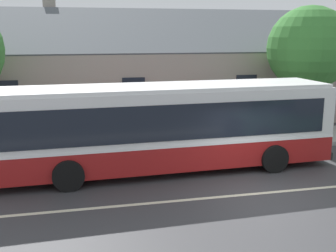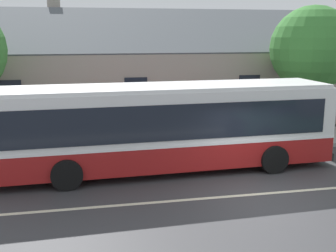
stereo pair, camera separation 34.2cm
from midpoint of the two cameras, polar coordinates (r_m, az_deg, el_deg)
ground_plane at (r=13.45m, az=12.16°, el=-8.87°), size 300.00×300.00×0.00m
sidewalk_far at (r=18.75m, az=4.46°, el=-2.25°), size 60.00×3.00×0.15m
lane_divider_stripe at (r=13.45m, az=12.16°, el=-8.86°), size 60.00×0.16×0.01m
community_building at (r=25.81m, az=-0.26°, el=6.31°), size 25.48×10.04×7.26m
transit_bus at (r=14.84m, az=-1.36°, el=0.10°), size 12.28×3.04×3.06m
street_tree_primary at (r=21.10m, az=18.13°, el=9.95°), size 3.95×3.95×6.10m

